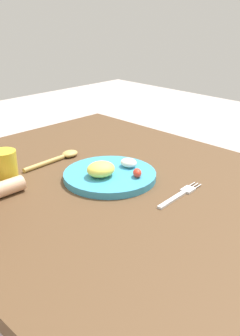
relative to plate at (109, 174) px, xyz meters
The scene contains 5 objects.
dining_table 0.15m from the plate, 88.33° to the right, with size 1.09×0.93×0.74m.
plate is the anchor object (origin of this frame).
fork 0.21m from the plate, 15.69° to the left, with size 0.03×0.18×0.01m.
spoon 0.21m from the plate, behind, with size 0.05×0.21×0.02m.
drinking_cup 0.28m from the plate, 130.63° to the right, with size 0.07×0.07×0.09m, color gold.
Camera 1 is at (0.73, -0.67, 1.20)m, focal length 42.42 mm.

